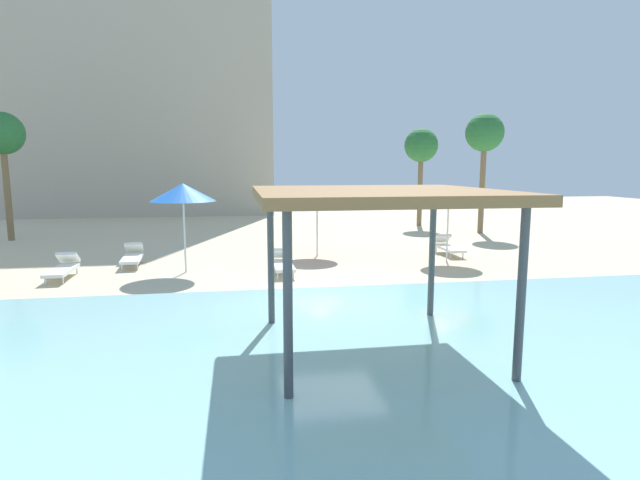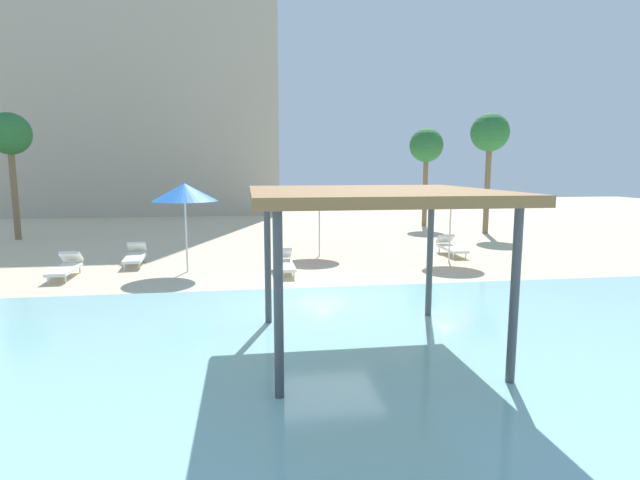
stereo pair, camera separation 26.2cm
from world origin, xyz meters
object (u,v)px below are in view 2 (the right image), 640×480
lounge_chair_1 (135,255)px  palm_tree_2 (490,135)px  beach_umbrella_blue_3 (185,192)px  beach_umbrella_red_2 (319,199)px  beach_umbrella_orange_1 (451,194)px  lounge_chair_0 (284,263)px  palm_tree_1 (426,147)px  lounge_chair_3 (451,246)px  shade_pavilion (372,200)px  palm_tree_0 (10,136)px  lounge_chair_2 (66,266)px

lounge_chair_1 → palm_tree_2: size_ratio=0.32×
beach_umbrella_blue_3 → beach_umbrella_red_2: bearing=25.8°
beach_umbrella_red_2 → beach_umbrella_blue_3: bearing=-154.2°
beach_umbrella_orange_1 → beach_umbrella_blue_3: bearing=-177.5°
lounge_chair_0 → palm_tree_1: size_ratio=0.34×
beach_umbrella_red_2 → lounge_chair_3: bearing=-5.1°
shade_pavilion → lounge_chair_0: (-1.08, 7.06, -2.46)m
lounge_chair_1 → lounge_chair_3: same height
shade_pavilion → beach_umbrella_blue_3: bearing=118.5°
lounge_chair_1 → palm_tree_0: size_ratio=0.33×
beach_umbrella_red_2 → lounge_chair_3: size_ratio=1.30×
lounge_chair_2 → lounge_chair_0: bearing=85.3°
lounge_chair_3 → palm_tree_2: palm_tree_2 is taller
beach_umbrella_orange_1 → palm_tree_1: size_ratio=0.49×
lounge_chair_1 → lounge_chair_2: (-1.69, -1.75, 0.00)m
lounge_chair_0 → palm_tree_0: (-11.75, 9.27, 4.41)m
palm_tree_1 → beach_umbrella_orange_1: bearing=-105.5°
beach_umbrella_red_2 → beach_umbrella_blue_3: beach_umbrella_blue_3 is taller
beach_umbrella_red_2 → lounge_chair_1: bearing=-173.4°
beach_umbrella_blue_3 → palm_tree_0: size_ratio=0.49×
beach_umbrella_orange_1 → palm_tree_2: bearing=55.5°
beach_umbrella_red_2 → lounge_chair_2: size_ratio=1.29×
lounge_chair_1 → palm_tree_1: (14.00, 9.76, 4.13)m
beach_umbrella_red_2 → lounge_chair_2: (-8.26, -2.51, -1.86)m
palm_tree_0 → lounge_chair_2: bearing=-60.4°
beach_umbrella_blue_3 → shade_pavilion: bearing=-61.5°
palm_tree_1 → palm_tree_2: bearing=-62.0°
lounge_chair_3 → lounge_chair_1: bearing=-87.7°
lounge_chair_1 → palm_tree_0: 10.79m
palm_tree_2 → palm_tree_1: bearing=118.0°
beach_umbrella_blue_3 → lounge_chair_2: bearing=-175.9°
lounge_chair_3 → palm_tree_2: (4.30, 5.79, 4.60)m
beach_umbrella_orange_1 → beach_umbrella_red_2: beach_umbrella_orange_1 is taller
palm_tree_0 → palm_tree_2: size_ratio=0.97×
lounge_chair_0 → beach_umbrella_red_2: bearing=150.8°
shade_pavilion → lounge_chair_3: bearing=59.6°
shade_pavilion → palm_tree_1: 20.57m
shade_pavilion → palm_tree_2: 18.29m
lounge_chair_0 → beach_umbrella_blue_3: bearing=-101.5°
shade_pavilion → lounge_chair_0: 7.56m
lounge_chair_3 → lounge_chair_2: bearing=-80.4°
beach_umbrella_red_2 → lounge_chair_0: 3.75m
shade_pavilion → beach_umbrella_red_2: size_ratio=1.74×
lounge_chair_2 → beach_umbrella_blue_3: bearing=92.4°
beach_umbrella_red_2 → lounge_chair_0: beach_umbrella_red_2 is taller
lounge_chair_0 → lounge_chair_1: (-5.00, 2.09, 0.00)m
beach_umbrella_red_2 → palm_tree_1: 11.88m
lounge_chair_1 → lounge_chair_2: size_ratio=1.01×
beach_umbrella_red_2 → lounge_chair_0: bearing=-118.9°
lounge_chair_2 → beach_umbrella_orange_1: bearing=91.2°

